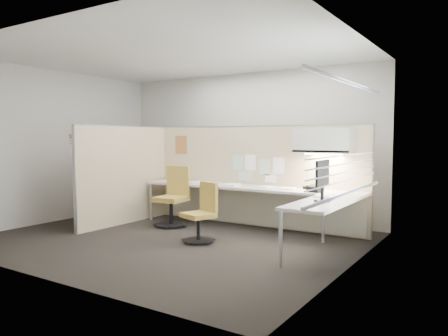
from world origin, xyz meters
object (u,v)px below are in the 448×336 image
Objects in this scene: chair_left at (174,198)px; monitor at (322,178)px; desk at (260,196)px; chair_right at (202,215)px; phone at (315,189)px.

monitor reaches higher than chair_left.
desk is 3.84× the size of chair_left.
chair_right is 1.64× the size of monitor.
desk is at bearing -166.11° from phone.
monitor is at bearing -52.23° from phone.
monitor is (1.37, -0.86, 0.44)m from desk.
chair_left reaches higher than phone.
chair_right is at bearing -112.99° from desk.
monitor reaches higher than chair_right.
chair_right is 3.63× the size of phone.
monitor is at bearing -32.20° from desk.
phone is (2.48, 0.36, 0.30)m from chair_left.
phone is (0.93, 0.04, 0.18)m from desk.
phone is (-0.44, 0.90, -0.26)m from monitor.
desk is 7.48× the size of monitor.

